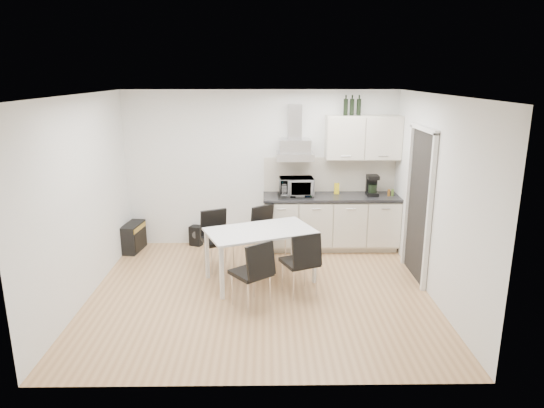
# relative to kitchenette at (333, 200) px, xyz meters

# --- Properties ---
(ground) EXTENTS (4.50, 4.50, 0.00)m
(ground) POSITION_rel_kitchenette_xyz_m (-1.19, -1.73, -0.83)
(ground) COLOR tan
(ground) RESTS_ON ground
(wall_back) EXTENTS (4.50, 0.10, 2.60)m
(wall_back) POSITION_rel_kitchenette_xyz_m (-1.19, 0.27, 0.47)
(wall_back) COLOR white
(wall_back) RESTS_ON ground
(wall_front) EXTENTS (4.50, 0.10, 2.60)m
(wall_front) POSITION_rel_kitchenette_xyz_m (-1.19, -3.73, 0.47)
(wall_front) COLOR white
(wall_front) RESTS_ON ground
(wall_left) EXTENTS (0.10, 4.00, 2.60)m
(wall_left) POSITION_rel_kitchenette_xyz_m (-3.44, -1.73, 0.47)
(wall_left) COLOR white
(wall_left) RESTS_ON ground
(wall_right) EXTENTS (0.10, 4.00, 2.60)m
(wall_right) POSITION_rel_kitchenette_xyz_m (1.06, -1.73, 0.47)
(wall_right) COLOR white
(wall_right) RESTS_ON ground
(ceiling) EXTENTS (4.50, 4.50, 0.00)m
(ceiling) POSITION_rel_kitchenette_xyz_m (-1.19, -1.73, 1.77)
(ceiling) COLOR white
(ceiling) RESTS_ON wall_back
(doorway) EXTENTS (0.08, 1.04, 2.10)m
(doorway) POSITION_rel_kitchenette_xyz_m (1.02, -1.18, 0.22)
(doorway) COLOR white
(doorway) RESTS_ON ground
(kitchenette) EXTENTS (2.22, 0.64, 2.52)m
(kitchenette) POSITION_rel_kitchenette_xyz_m (0.00, 0.00, 0.00)
(kitchenette) COLOR beige
(kitchenette) RESTS_ON ground
(dining_table) EXTENTS (1.65, 1.30, 0.75)m
(dining_table) POSITION_rel_kitchenette_xyz_m (-1.19, -1.32, -0.16)
(dining_table) COLOR white
(dining_table) RESTS_ON ground
(chair_far_left) EXTENTS (0.61, 0.64, 0.88)m
(chair_far_left) POSITION_rel_kitchenette_xyz_m (-1.81, -0.89, -0.39)
(chair_far_left) COLOR black
(chair_far_left) RESTS_ON ground
(chair_far_right) EXTENTS (0.65, 0.66, 0.88)m
(chair_far_right) POSITION_rel_kitchenette_xyz_m (-1.05, -0.65, -0.39)
(chair_far_right) COLOR black
(chair_far_right) RESTS_ON ground
(chair_near_left) EXTENTS (0.65, 0.66, 0.88)m
(chair_near_left) POSITION_rel_kitchenette_xyz_m (-1.30, -2.11, -0.39)
(chair_near_left) COLOR black
(chair_near_left) RESTS_ON ground
(chair_near_right) EXTENTS (0.60, 0.63, 0.88)m
(chair_near_right) POSITION_rel_kitchenette_xyz_m (-0.67, -1.76, -0.39)
(chair_near_right) COLOR black
(chair_near_right) RESTS_ON ground
(guitar_amp) EXTENTS (0.31, 0.58, 0.46)m
(guitar_amp) POSITION_rel_kitchenette_xyz_m (-3.30, -0.08, -0.60)
(guitar_amp) COLOR black
(guitar_amp) RESTS_ON ground
(floor_speaker) EXTENTS (0.26, 0.25, 0.34)m
(floor_speaker) POSITION_rel_kitchenette_xyz_m (-2.29, 0.17, -0.66)
(floor_speaker) COLOR black
(floor_speaker) RESTS_ON ground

